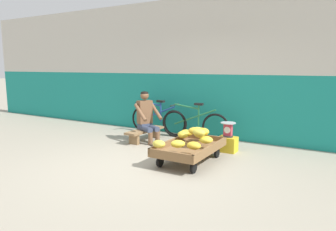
{
  "coord_description": "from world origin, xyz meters",
  "views": [
    {
      "loc": [
        3.04,
        -4.18,
        1.7
      ],
      "look_at": [
        -0.01,
        0.94,
        0.75
      ],
      "focal_mm": 33.23,
      "sensor_mm": 36.0,
      "label": 1
    }
  ],
  "objects_px": {
    "vendor_seated": "(147,117)",
    "plastic_crate": "(228,144)",
    "bicycle_far_left": "(194,124)",
    "low_bench": "(145,132)",
    "weighing_scale": "(228,129)",
    "bicycle_near_left": "(157,120)",
    "banana_cart": "(190,149)"
  },
  "relations": [
    {
      "from": "banana_cart",
      "to": "bicycle_near_left",
      "type": "xyz_separation_m",
      "value": [
        -1.8,
        1.73,
        0.11
      ]
    },
    {
      "from": "banana_cart",
      "to": "weighing_scale",
      "type": "xyz_separation_m",
      "value": [
        0.34,
        1.0,
        0.21
      ]
    },
    {
      "from": "banana_cart",
      "to": "low_bench",
      "type": "distance_m",
      "value": 1.84
    },
    {
      "from": "low_bench",
      "to": "banana_cart",
      "type": "bearing_deg",
      "value": -29.35
    },
    {
      "from": "plastic_crate",
      "to": "vendor_seated",
      "type": "bearing_deg",
      "value": -175.91
    },
    {
      "from": "low_bench",
      "to": "vendor_seated",
      "type": "relative_size",
      "value": 0.98
    },
    {
      "from": "bicycle_near_left",
      "to": "vendor_seated",
      "type": "bearing_deg",
      "value": -72.75
    },
    {
      "from": "vendor_seated",
      "to": "bicycle_near_left",
      "type": "bearing_deg",
      "value": 107.25
    },
    {
      "from": "banana_cart",
      "to": "weighing_scale",
      "type": "height_order",
      "value": "weighing_scale"
    },
    {
      "from": "vendor_seated",
      "to": "plastic_crate",
      "type": "xyz_separation_m",
      "value": [
        1.87,
        0.13,
        -0.42
      ]
    },
    {
      "from": "weighing_scale",
      "to": "bicycle_near_left",
      "type": "distance_m",
      "value": 2.26
    },
    {
      "from": "plastic_crate",
      "to": "weighing_scale",
      "type": "height_order",
      "value": "weighing_scale"
    },
    {
      "from": "vendor_seated",
      "to": "bicycle_far_left",
      "type": "relative_size",
      "value": 0.69
    },
    {
      "from": "vendor_seated",
      "to": "bicycle_far_left",
      "type": "height_order",
      "value": "vendor_seated"
    },
    {
      "from": "banana_cart",
      "to": "vendor_seated",
      "type": "height_order",
      "value": "vendor_seated"
    },
    {
      "from": "banana_cart",
      "to": "plastic_crate",
      "type": "distance_m",
      "value": 1.06
    },
    {
      "from": "vendor_seated",
      "to": "bicycle_near_left",
      "type": "relative_size",
      "value": 0.69
    },
    {
      "from": "banana_cart",
      "to": "vendor_seated",
      "type": "xyz_separation_m",
      "value": [
        -1.53,
        0.87,
        0.33
      ]
    },
    {
      "from": "plastic_crate",
      "to": "low_bench",
      "type": "bearing_deg",
      "value": -177.19
    },
    {
      "from": "bicycle_near_left",
      "to": "bicycle_far_left",
      "type": "distance_m",
      "value": 1.08
    },
    {
      "from": "banana_cart",
      "to": "plastic_crate",
      "type": "height_order",
      "value": "banana_cart"
    },
    {
      "from": "low_bench",
      "to": "plastic_crate",
      "type": "relative_size",
      "value": 3.1
    },
    {
      "from": "vendor_seated",
      "to": "weighing_scale",
      "type": "height_order",
      "value": "vendor_seated"
    },
    {
      "from": "plastic_crate",
      "to": "weighing_scale",
      "type": "xyz_separation_m",
      "value": [
        0.0,
        -0.0,
        0.3
      ]
    },
    {
      "from": "low_bench",
      "to": "vendor_seated",
      "type": "height_order",
      "value": "vendor_seated"
    },
    {
      "from": "plastic_crate",
      "to": "bicycle_near_left",
      "type": "relative_size",
      "value": 0.22
    },
    {
      "from": "low_bench",
      "to": "weighing_scale",
      "type": "bearing_deg",
      "value": 2.78
    },
    {
      "from": "vendor_seated",
      "to": "bicycle_near_left",
      "type": "height_order",
      "value": "vendor_seated"
    },
    {
      "from": "banana_cart",
      "to": "low_bench",
      "type": "relative_size",
      "value": 1.29
    },
    {
      "from": "plastic_crate",
      "to": "bicycle_far_left",
      "type": "xyz_separation_m",
      "value": [
        -1.06,
        0.66,
        0.2
      ]
    },
    {
      "from": "banana_cart",
      "to": "plastic_crate",
      "type": "xyz_separation_m",
      "value": [
        0.34,
        1.0,
        -0.09
      ]
    },
    {
      "from": "vendor_seated",
      "to": "low_bench",
      "type": "bearing_deg",
      "value": 154.29
    }
  ]
}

